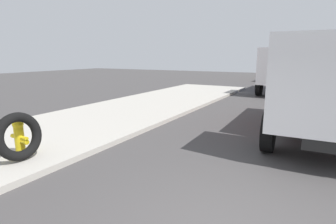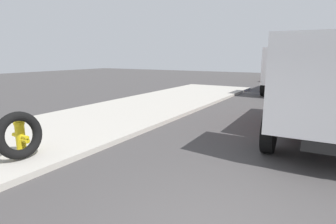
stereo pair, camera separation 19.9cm
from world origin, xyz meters
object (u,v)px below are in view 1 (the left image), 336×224
(fire_hydrant, at_px, (19,136))
(loose_tire, at_px, (19,137))
(dump_truck_blue, at_px, (286,69))
(dump_truck_yellow, at_px, (315,63))
(dump_truck_red, at_px, (324,86))
(dump_truck_orange, at_px, (293,65))

(fire_hydrant, height_order, loose_tire, loose_tire)
(dump_truck_blue, bearing_deg, dump_truck_yellow, -4.26)
(dump_truck_yellow, bearing_deg, dump_truck_red, -178.49)
(dump_truck_orange, relative_size, dump_truck_yellow, 1.00)
(dump_truck_red, bearing_deg, dump_truck_yellow, 1.51)
(loose_tire, distance_m, dump_truck_yellow, 36.02)
(loose_tire, relative_size, dump_truck_red, 0.16)
(dump_truck_blue, height_order, dump_truck_orange, same)
(loose_tire, distance_m, dump_truck_red, 8.51)
(fire_hydrant, height_order, dump_truck_yellow, dump_truck_yellow)
(loose_tire, height_order, dump_truck_orange, dump_truck_orange)
(dump_truck_blue, xyz_separation_m, dump_truck_orange, (10.62, 0.45, 0.00))
(fire_hydrant, xyz_separation_m, loose_tire, (-0.23, -0.35, 0.09))
(loose_tire, height_order, dump_truck_blue, dump_truck_blue)
(loose_tire, bearing_deg, dump_truck_red, -45.09)
(fire_hydrant, relative_size, dump_truck_blue, 0.13)
(dump_truck_orange, bearing_deg, dump_truck_red, -172.90)
(loose_tire, relative_size, dump_truck_blue, 0.16)
(loose_tire, distance_m, dump_truck_blue, 17.05)
(dump_truck_orange, bearing_deg, dump_truck_yellow, -12.51)
(dump_truck_yellow, bearing_deg, dump_truck_blue, 175.74)
(dump_truck_red, bearing_deg, loose_tire, 134.91)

